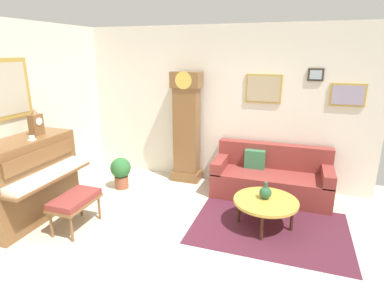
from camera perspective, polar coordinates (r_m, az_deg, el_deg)
ground_plane at (r=4.14m, az=-3.69°, el=-19.05°), size 6.40×6.00×0.10m
wall_back at (r=5.74m, az=5.35°, el=6.86°), size 5.30×0.13×2.80m
area_rug at (r=4.64m, az=13.86°, el=-14.52°), size 2.10×1.50×0.01m
piano at (r=5.07m, az=-27.70°, el=-5.72°), size 0.87×1.44×1.19m
piano_bench at (r=4.61m, az=-20.51°, el=-9.66°), size 0.42×0.70×0.48m
grandfather_clock at (r=5.75m, az=-0.98°, el=2.47°), size 0.52×0.34×2.03m
couch at (r=5.48m, az=14.12°, el=-5.93°), size 1.90×0.80×0.84m
coffee_table at (r=4.49m, az=13.25°, el=-10.19°), size 0.88×0.88×0.40m
mantel_clock at (r=5.05m, az=-26.48°, el=3.42°), size 0.13×0.18×0.38m
teacup at (r=4.81m, az=-27.07°, el=0.93°), size 0.12×0.12×0.06m
green_jug at (r=4.48m, az=13.19°, el=-8.58°), size 0.17×0.17×0.24m
potted_plant at (r=5.72m, az=-12.80°, el=-4.78°), size 0.36×0.36×0.56m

